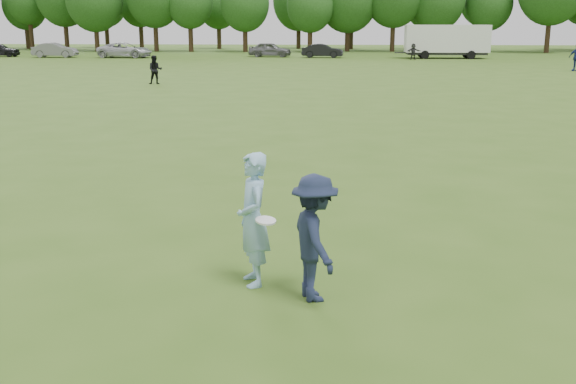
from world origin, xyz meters
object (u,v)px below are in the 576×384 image
at_px(defender, 315,238).
at_px(car_c, 125,50).
at_px(thrower, 253,220).
at_px(car_b, 55,50).
at_px(car_e, 270,50).
at_px(car_f, 322,51).
at_px(player_far_d, 413,52).
at_px(cargo_trailer, 447,40).
at_px(player_far_a, 155,70).

xyz_separation_m(defender, car_c, (-20.50, 59.15, -0.08)).
distance_m(thrower, car_b, 64.60).
height_order(car_e, car_f, car_e).
height_order(car_b, car_f, car_b).
xyz_separation_m(thrower, car_c, (-19.66, 58.68, -0.17)).
bearing_deg(car_b, car_c, -94.66).
height_order(car_c, car_f, car_c).
distance_m(player_far_d, car_b, 35.53).
relative_size(car_c, cargo_trailer, 0.59).
bearing_deg(car_f, cargo_trailer, -87.36).
height_order(player_far_a, car_e, player_far_a).
distance_m(car_c, car_f, 19.73).
relative_size(player_far_a, car_f, 0.40).
height_order(player_far_d, cargo_trailer, cargo_trailer).
bearing_deg(car_b, defender, -158.99).
height_order(defender, car_f, defender).
relative_size(thrower, car_f, 0.44).
distance_m(car_b, car_e, 21.63).
xyz_separation_m(defender, player_far_d, (7.81, 57.45, -0.07)).
distance_m(defender, car_c, 62.60).
height_order(thrower, cargo_trailer, cargo_trailer).
bearing_deg(defender, car_b, 5.76).
distance_m(defender, car_f, 60.56).
xyz_separation_m(thrower, car_f, (0.01, 60.09, -0.23)).
bearing_deg(cargo_trailer, defender, -100.65).
relative_size(car_c, car_f, 1.30).
xyz_separation_m(player_far_d, car_f, (-8.63, 3.10, -0.08)).
bearing_deg(cargo_trailer, car_c, -178.59).
bearing_deg(defender, thrower, 41.68).
bearing_deg(car_e, car_b, 102.38).
distance_m(thrower, player_far_a, 31.18).
height_order(player_far_a, car_c, player_far_a).
bearing_deg(cargo_trailer, player_far_a, -125.56).
height_order(thrower, car_f, thrower).
height_order(thrower, car_e, thrower).
height_order(player_far_a, car_b, player_far_a).
bearing_deg(car_c, defender, -155.60).
bearing_deg(car_c, car_e, -74.71).
bearing_deg(player_far_a, car_b, 110.48).
xyz_separation_m(thrower, defender, (0.84, -0.47, -0.09)).
height_order(defender, player_far_d, defender).
distance_m(defender, car_e, 61.98).
xyz_separation_m(car_b, car_e, (21.50, 2.45, 0.02)).
distance_m(defender, car_b, 65.38).
relative_size(player_far_d, car_b, 0.34).
relative_size(thrower, defender, 1.11).
bearing_deg(thrower, car_e, 165.71).
distance_m(player_far_d, cargo_trailer, 4.37).
relative_size(thrower, car_b, 0.41).
distance_m(player_far_a, car_e, 31.60).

